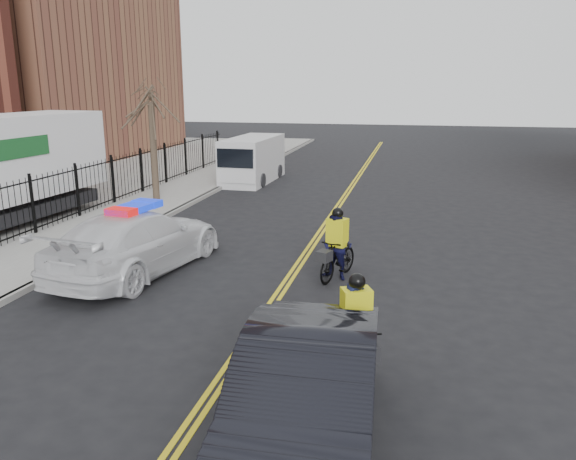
% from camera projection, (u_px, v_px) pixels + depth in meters
% --- Properties ---
extents(ground, '(120.00, 120.00, 0.00)m').
position_uv_depth(ground, '(271.00, 306.00, 12.67)').
color(ground, black).
rests_on(ground, ground).
extents(center_line_left, '(0.10, 60.00, 0.01)m').
position_uv_depth(center_line_left, '(325.00, 223.00, 20.23)').
color(center_line_left, yellow).
rests_on(center_line_left, ground).
extents(center_line_right, '(0.10, 60.00, 0.01)m').
position_uv_depth(center_line_right, '(329.00, 223.00, 20.20)').
color(center_line_right, yellow).
rests_on(center_line_right, ground).
extents(sidewalk, '(3.00, 60.00, 0.15)m').
position_uv_depth(sidewalk, '(136.00, 211.00, 21.82)').
color(sidewalk, gray).
rests_on(sidewalk, ground).
extents(curb, '(0.20, 60.00, 0.15)m').
position_uv_depth(curb, '(172.00, 213.00, 21.49)').
color(curb, gray).
rests_on(curb, ground).
extents(iron_fence, '(0.12, 28.00, 2.00)m').
position_uv_depth(iron_fence, '(100.00, 186.00, 21.91)').
color(iron_fence, black).
rests_on(iron_fence, ground).
extents(warehouse_far, '(14.00, 18.00, 14.00)m').
position_uv_depth(warehouse_far, '(34.00, 52.00, 38.51)').
color(warehouse_far, brown).
rests_on(warehouse_far, ground).
extents(street_tree, '(3.20, 3.20, 4.80)m').
position_uv_depth(street_tree, '(152.00, 118.00, 22.85)').
color(street_tree, '#392A21').
rests_on(street_tree, sidewalk).
extents(police_cruiser, '(3.14, 6.05, 1.83)m').
position_uv_depth(police_cruiser, '(137.00, 241.00, 14.80)').
color(police_cruiser, silver).
rests_on(police_cruiser, ground).
extents(dark_sedan, '(2.08, 5.25, 1.70)m').
position_uv_depth(dark_sedan, '(305.00, 402.00, 7.31)').
color(dark_sedan, black).
rests_on(dark_sedan, ground).
extents(cargo_van, '(2.20, 5.43, 2.25)m').
position_uv_depth(cargo_van, '(252.00, 160.00, 28.52)').
color(cargo_van, silver).
rests_on(cargo_van, ground).
extents(cyclist_near, '(1.36, 1.98, 1.85)m').
position_uv_depth(cyclist_near, '(355.00, 341.00, 9.50)').
color(cyclist_near, black).
rests_on(cyclist_near, ground).
extents(cyclist_far, '(1.11, 1.91, 1.87)m').
position_uv_depth(cyclist_far, '(337.00, 251.00, 14.29)').
color(cyclist_far, black).
rests_on(cyclist_far, ground).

